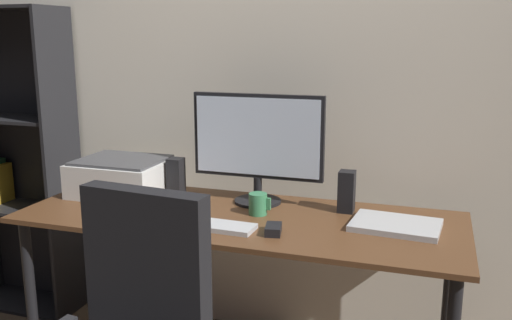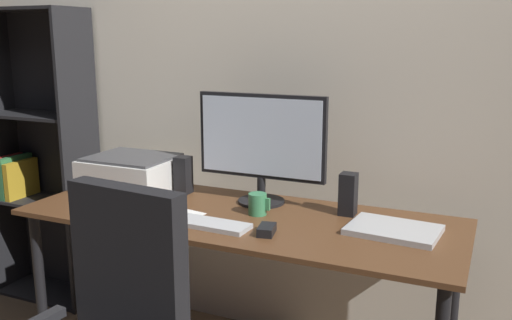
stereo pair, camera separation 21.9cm
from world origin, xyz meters
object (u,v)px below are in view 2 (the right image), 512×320
object	(u,v)px
monitor	(261,142)
coffee_mug	(258,204)
printer	(132,173)
mouse	(267,230)
speaker_left	(183,175)
speaker_right	(348,194)
laptop	(394,230)
desk	(238,234)
keyboard	(212,224)
bookshelf	(41,160)

from	to	relation	value
monitor	coffee_mug	size ratio (longest dim) A/B	6.32
monitor	printer	bearing A→B (deg)	-174.71
mouse	speaker_left	xyz separation A→B (m)	(-0.55, 0.34, 0.07)
monitor	speaker_right	size ratio (longest dim) A/B	3.33
monitor	speaker_left	world-z (taller)	monitor
monitor	coffee_mug	xyz separation A→B (m)	(0.05, -0.15, -0.22)
coffee_mug	speaker_right	world-z (taller)	speaker_right
mouse	laptop	size ratio (longest dim) A/B	0.30
desk	speaker_right	world-z (taller)	speaker_right
coffee_mug	mouse	bearing A→B (deg)	-58.03
desk	coffee_mug	size ratio (longest dim) A/B	19.68
desk	speaker_left	xyz separation A→B (m)	(-0.36, 0.18, 0.17)
coffee_mug	printer	xyz separation A→B (m)	(-0.68, 0.10, 0.04)
mouse	laptop	bearing A→B (deg)	14.60
desk	monitor	bearing A→B (deg)	84.17
desk	keyboard	xyz separation A→B (m)	(-0.03, -0.17, 0.09)
monitor	speaker_left	xyz separation A→B (m)	(-0.38, -0.01, -0.18)
coffee_mug	desk	bearing A→B (deg)	-154.93
monitor	speaker_left	distance (m)	0.42
laptop	speaker_left	world-z (taller)	speaker_left
speaker_right	bookshelf	distance (m)	1.77
coffee_mug	laptop	xyz separation A→B (m)	(0.54, 0.01, -0.03)
speaker_left	printer	bearing A→B (deg)	-168.39
desk	bookshelf	distance (m)	1.41
mouse	coffee_mug	xyz separation A→B (m)	(-0.12, 0.19, 0.03)
mouse	laptop	world-z (taller)	mouse
bookshelf	monitor	bearing A→B (deg)	-5.65
coffee_mug	speaker_right	bearing A→B (deg)	23.85
coffee_mug	bookshelf	xyz separation A→B (m)	(-1.43, 0.29, -0.01)
coffee_mug	speaker_left	bearing A→B (deg)	161.46
keyboard	speaker_right	xyz separation A→B (m)	(0.43, 0.35, 0.08)
bookshelf	printer	bearing A→B (deg)	-14.41
keyboard	coffee_mug	size ratio (longest dim) A/B	3.24
mouse	speaker_left	world-z (taller)	speaker_left
mouse	printer	xyz separation A→B (m)	(-0.80, 0.29, 0.06)
coffee_mug	laptop	bearing A→B (deg)	0.82
desk	keyboard	world-z (taller)	keyboard
bookshelf	keyboard	bearing A→B (deg)	-20.30
keyboard	mouse	bearing A→B (deg)	4.88
mouse	printer	bearing A→B (deg)	148.79
printer	monitor	bearing A→B (deg)	5.29
monitor	speaker_right	distance (m)	0.42
laptop	speaker_right	world-z (taller)	speaker_right
speaker_left	printer	xyz separation A→B (m)	(-0.24, -0.05, -0.00)
speaker_right	bookshelf	bearing A→B (deg)	175.31
desk	keyboard	distance (m)	0.20
monitor	mouse	size ratio (longest dim) A/B	5.90
speaker_left	bookshelf	world-z (taller)	bookshelf
printer	bookshelf	distance (m)	0.78
laptop	bookshelf	distance (m)	1.99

